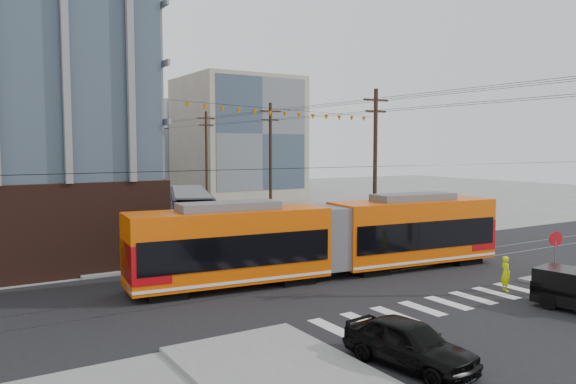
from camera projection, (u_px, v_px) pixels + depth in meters
name	position (u px, v px, depth m)	size (l,w,h in m)	color
ground	(388.00, 291.00, 26.85)	(160.00, 160.00, 0.00)	slate
bg_bldg_ne_near	(237.00, 138.00, 75.27)	(14.00, 14.00, 16.00)	gray
bg_bldg_ne_far	(194.00, 146.00, 93.35)	(16.00, 16.00, 14.00)	#8C99A5
utility_pole_far	(163.00, 157.00, 78.31)	(0.30, 0.30, 11.00)	black
streetcar	(328.00, 239.00, 29.72)	(21.01, 2.95, 4.05)	#D24C03
city_bus	(190.00, 214.00, 42.49)	(2.81, 12.98, 3.68)	black
black_sedan	(409.00, 343.00, 17.52)	(1.80, 4.47, 1.52)	black
parked_car_silver	(186.00, 247.00, 34.92)	(1.45, 4.15, 1.37)	#AFB4BC
parked_car_white	(155.00, 234.00, 39.50)	(2.04, 5.02, 1.46)	#B4B2B1
parked_car_grey	(144.00, 230.00, 42.62)	(1.96, 4.24, 1.18)	slate
pedestrian	(506.00, 274.00, 26.79)	(0.61, 0.40, 1.68)	#D5F002
stop_sign	(555.00, 260.00, 27.71)	(0.78, 0.78, 2.56)	#A50C13
jersey_barrier	(346.00, 231.00, 43.10)	(0.90, 4.00, 0.80)	gray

